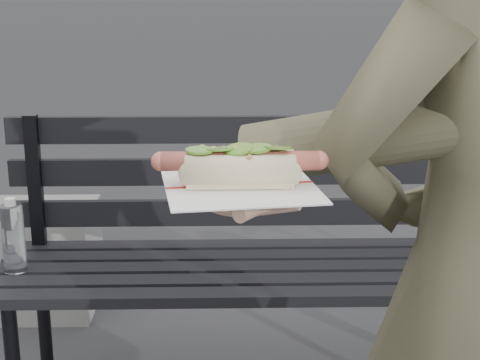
# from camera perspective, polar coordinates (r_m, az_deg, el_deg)

# --- Properties ---
(park_bench) EXTENTS (1.50, 0.44, 0.88)m
(park_bench) POSITION_cam_1_polar(r_m,az_deg,el_deg) (2.14, 1.08, -4.85)
(park_bench) COLOR black
(park_bench) RESTS_ON ground
(held_hotdog) EXTENTS (0.62, 0.32, 0.20)m
(held_hotdog) POSITION_cam_1_polar(r_m,az_deg,el_deg) (1.02, 10.50, 2.95)
(held_hotdog) COLOR brown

